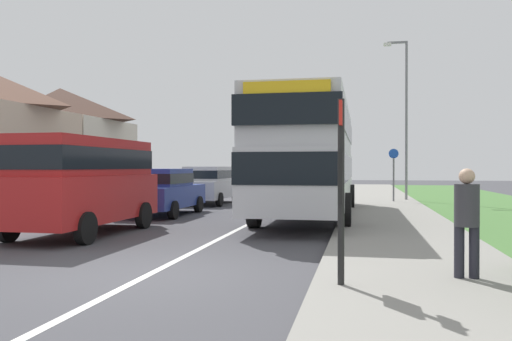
{
  "coord_description": "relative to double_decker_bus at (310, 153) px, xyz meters",
  "views": [
    {
      "loc": [
        3.27,
        -7.67,
        1.69
      ],
      "look_at": [
        0.64,
        5.24,
        1.6
      ],
      "focal_mm": 36.43,
      "sensor_mm": 36.0,
      "label": 1
    }
  ],
  "objects": [
    {
      "name": "parked_car_silver",
      "position": [
        -5.14,
        5.46,
        -1.21
      ],
      "size": [
        1.95,
        4.53,
        1.7
      ],
      "color": "#B7B7BC",
      "rests_on": "ground_plane"
    },
    {
      "name": "ground_plane",
      "position": [
        -1.59,
        -9.53,
        -2.14
      ],
      "size": [
        120.0,
        120.0,
        0.0
      ],
      "primitive_type": "plane",
      "color": "#424247"
    },
    {
      "name": "pavement_near_side",
      "position": [
        2.61,
        -3.53,
        -2.08
      ],
      "size": [
        3.2,
        68.0,
        0.12
      ],
      "primitive_type": "cube",
      "color": "gray",
      "rests_on": "ground_plane"
    },
    {
      "name": "house_terrace_far_side",
      "position": [
        -16.57,
        8.27,
        1.13
      ],
      "size": [
        7.1,
        13.85,
        6.55
      ],
      "color": "#C1A88E",
      "rests_on": "ground_plane"
    },
    {
      "name": "parked_van_red",
      "position": [
        -5.15,
        -5.39,
        -0.73
      ],
      "size": [
        2.11,
        4.94,
        2.39
      ],
      "color": "#B21E1E",
      "rests_on": "ground_plane"
    },
    {
      "name": "pedestrian_at_stop",
      "position": [
        3.13,
        -9.43,
        -1.17
      ],
      "size": [
        0.34,
        0.34,
        1.67
      ],
      "color": "#23232D",
      "rests_on": "ground_plane"
    },
    {
      "name": "cycle_route_sign",
      "position": [
        3.11,
        7.31,
        -0.72
      ],
      "size": [
        0.44,
        0.08,
        2.52
      ],
      "color": "slate",
      "rests_on": "ground_plane"
    },
    {
      "name": "double_decker_bus",
      "position": [
        0.0,
        0.0,
        0.0
      ],
      "size": [
        2.8,
        11.25,
        3.7
      ],
      "color": "#BCBCC1",
      "rests_on": "ground_plane"
    },
    {
      "name": "lane_marking_centre",
      "position": [
        -1.59,
        -1.53,
        -2.14
      ],
      "size": [
        0.14,
        60.0,
        0.01
      ],
      "primitive_type": "cube",
      "color": "silver",
      "rests_on": "ground_plane"
    },
    {
      "name": "parked_car_blue",
      "position": [
        -5.17,
        -0.12,
        -1.25
      ],
      "size": [
        1.98,
        4.25,
        1.63
      ],
      "color": "navy",
      "rests_on": "ground_plane"
    },
    {
      "name": "street_lamp_mid",
      "position": [
        3.68,
        8.71,
        2.28
      ],
      "size": [
        1.14,
        0.2,
        7.75
      ],
      "color": "slate",
      "rests_on": "ground_plane"
    },
    {
      "name": "bus_stop_sign",
      "position": [
        1.41,
        -10.19,
        -0.6
      ],
      "size": [
        0.09,
        0.52,
        2.6
      ],
      "color": "black",
      "rests_on": "ground_plane"
    }
  ]
}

